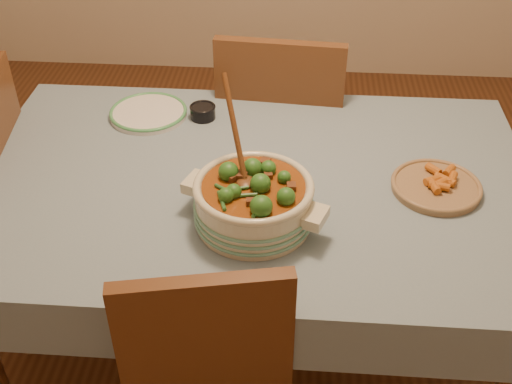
% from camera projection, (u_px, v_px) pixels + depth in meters
% --- Properties ---
extents(floor, '(4.50, 4.50, 0.00)m').
position_uv_depth(floor, '(253.00, 344.00, 2.37)').
color(floor, '#492715').
rests_on(floor, ground).
extents(dining_table, '(1.68, 1.08, 0.76)m').
position_uv_depth(dining_table, '(252.00, 203.00, 1.97)').
color(dining_table, brown).
rests_on(dining_table, floor).
extents(stew_casserole, '(0.40, 0.40, 0.38)m').
position_uv_depth(stew_casserole, '(253.00, 199.00, 1.70)').
color(stew_casserole, beige).
rests_on(stew_casserole, dining_table).
extents(white_plate, '(0.31, 0.31, 0.02)m').
position_uv_depth(white_plate, '(148.00, 113.00, 2.20)').
color(white_plate, silver).
rests_on(white_plate, dining_table).
extents(condiment_bowl, '(0.10, 0.10, 0.05)m').
position_uv_depth(condiment_bowl, '(203.00, 111.00, 2.18)').
color(condiment_bowl, black).
rests_on(condiment_bowl, dining_table).
extents(fried_plate, '(0.31, 0.31, 0.04)m').
position_uv_depth(fried_plate, '(436.00, 185.00, 1.85)').
color(fried_plate, '#927851').
rests_on(fried_plate, dining_table).
extents(chair_far, '(0.49, 0.49, 0.98)m').
position_uv_depth(chair_far, '(281.00, 131.00, 2.50)').
color(chair_far, brown).
rests_on(chair_far, floor).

